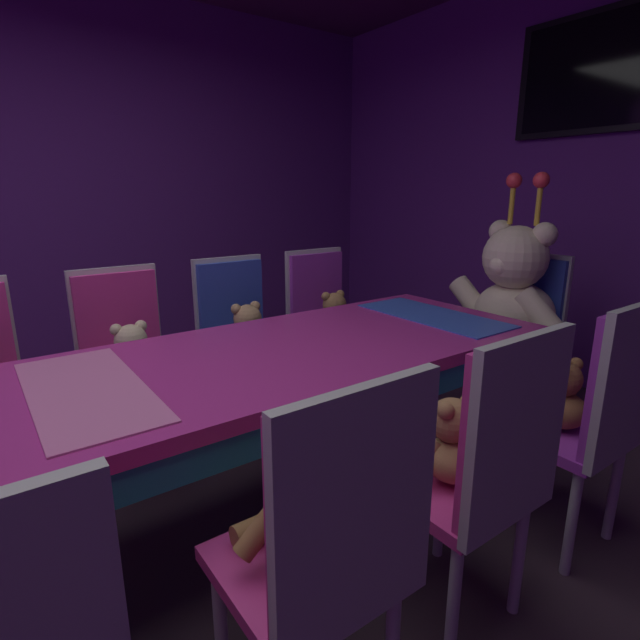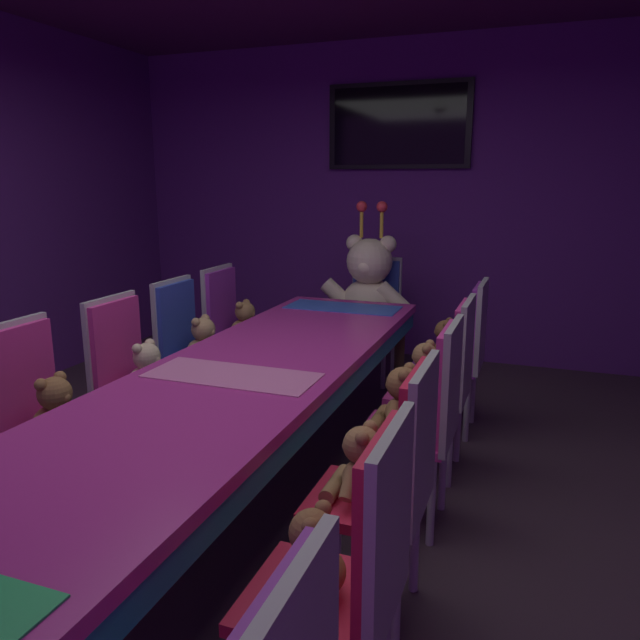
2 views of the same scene
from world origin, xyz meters
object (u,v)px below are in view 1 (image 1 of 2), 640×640
Objects in this scene: throne_chair at (525,319)px; wall_tv at (617,69)px; teddy_left_4 at (249,335)px; teddy_right_5 at (559,398)px; chair_left_3 at (124,348)px; chair_right_4 at (489,459)px; chair_left_5 at (321,312)px; teddy_right_3 at (298,508)px; teddy_left_3 at (133,359)px; teddy_right_4 at (449,444)px; teddy_left_5 at (335,319)px; chair_right_3 at (334,540)px; banquet_table at (90,415)px; chair_left_4 at (236,327)px; king_teddy_bear at (510,294)px; chair_right_5 at (599,406)px.

wall_tv is at bearing 180.00° from throne_chair.
teddy_left_4 reaches higher than teddy_right_5.
chair_left_3 is 1.00× the size of chair_right_4.
chair_left_5 reaches higher than teddy_right_5.
teddy_left_3 is at bearing 0.16° from teddy_right_3.
wall_tv reaches higher than teddy_right_4.
teddy_left_4 is at bearing -88.69° from teddy_left_5.
teddy_left_3 is 1.52m from chair_right_3.
teddy_right_5 is (-0.13, 1.18, -0.02)m from chair_right_3.
chair_left_4 reaches higher than banquet_table.
king_teddy_bear is at bearing 66.71° from chair_left_3.
teddy_left_3 is 0.63m from chair_left_4.
chair_right_5 is 2.33m from wall_tv.
teddy_right_3 reaches higher than teddy_right_5.
wall_tv is at bearing -69.34° from chair_right_4.
chair_right_5 is (0.85, 1.50, -0.06)m from banquet_table.
banquet_table is 3.79× the size of chair_right_3.
throne_chair is at bearing -46.70° from chair_right_5.
teddy_left_5 is at bearing -0.95° from teddy_right_5.
teddy_left_4 is 0.98× the size of teddy_right_3.
chair_right_3 is 1.00× the size of throne_chair.
chair_right_4 reaches higher than teddy_left_4.
wall_tv is at bearing 180.00° from king_teddy_bear.
teddy_left_5 is at bearing 115.04° from banquet_table.
banquet_table is 11.35× the size of teddy_right_3.
teddy_right_3 is 1.11× the size of teddy_right_4.
teddy_left_5 is 0.31× the size of chair_right_4.
teddy_right_3 is at bearing 20.01° from king_teddy_bear.
chair_left_4 is 1.00× the size of chair_right_5.
teddy_right_5 is 2.29m from wall_tv.
chair_left_4 is 1.68m from chair_right_4.
chair_left_3 reaches higher than teddy_left_4.
chair_right_4 is (0.84, 0.88, -0.06)m from banquet_table.
chair_right_3 is at bearing 21.98° from throne_chair.
teddy_right_3 is 1.18m from teddy_right_5.
wall_tv is at bearing 68.81° from chair_left_4.
chair_left_3 is 0.61m from chair_left_4.
teddy_right_4 is at bearing 88.60° from teddy_right_5.
king_teddy_bear is (0.68, 1.92, 0.18)m from teddy_left_3.
teddy_right_4 is at bearing -1.84° from teddy_left_4.
banquet_table is 2.24m from king_teddy_bear.
chair_right_4 reaches higher than teddy_left_3.
throne_chair is (-0.85, 0.91, 0.00)m from chair_right_5.
chair_right_3 is at bearing -37.77° from teddy_left_5.
wall_tv is (0.71, 1.58, 1.47)m from teddy_left_5.
teddy_right_3 is (-0.15, 0.00, -0.01)m from chair_right_3.
banquet_table is 1.13m from teddy_right_4.
chair_right_3 is at bearing 89.48° from chair_right_5.
chair_left_4 is at bearing -29.72° from throne_chair.
king_teddy_bear reaches higher than chair_left_5.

